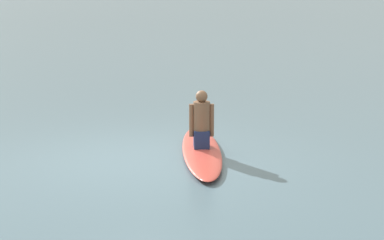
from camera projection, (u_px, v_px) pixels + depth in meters
The scene contains 3 objects.
ground_plane at pixel (137, 160), 10.24m from camera, with size 400.00×400.00×0.00m, color slate.
surfboard at pixel (201, 151), 10.54m from camera, with size 3.25×0.60×0.12m, color #D84C3F.
person_paddler at pixel (202, 122), 10.44m from camera, with size 0.39×0.39×0.91m.
Camera 1 is at (-6.78, -7.22, 2.81)m, focal length 62.04 mm.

